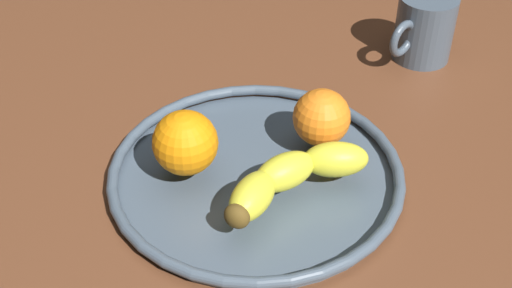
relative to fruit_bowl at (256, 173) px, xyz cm
name	(u,v)px	position (x,y,z in cm)	size (l,w,h in cm)	color
ground_plane	(256,193)	(0.00, 0.00, -2.92)	(140.34, 140.34, 4.00)	brown
fruit_bowl	(256,173)	(0.00, 0.00, 0.00)	(30.64, 30.64, 1.80)	#465462
banana	(290,176)	(0.17, 4.85, 2.69)	(17.48, 8.43, 3.61)	yellow
orange_back_left	(185,143)	(5.09, -4.88, 4.21)	(6.65, 6.65, 6.65)	orange
orange_center	(322,117)	(-7.92, 1.85, 3.95)	(6.14, 6.14, 6.14)	orange
ambient_mug	(424,28)	(-32.22, -1.65, 3.41)	(11.07, 7.48, 8.61)	#465361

